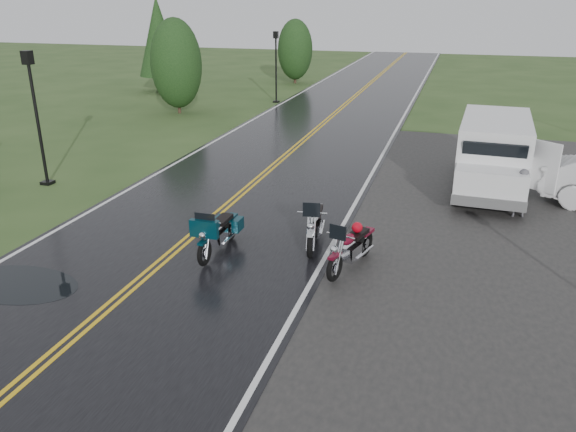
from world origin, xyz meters
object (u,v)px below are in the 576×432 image
object	(u,v)px
motorcycle_teal	(204,243)
lamp_post_near_left	(37,119)
motorcycle_red	(335,257)
van_white	(460,168)
person_at_van	(520,194)
lamp_post_far_left	(276,67)
motorcycle_silver	(311,234)

from	to	relation	value
motorcycle_teal	lamp_post_near_left	bearing A→B (deg)	151.44
motorcycle_red	van_white	size ratio (longest dim) A/B	0.36
person_at_van	lamp_post_near_left	size ratio (longest dim) A/B	0.32
person_at_van	lamp_post_far_left	world-z (taller)	lamp_post_far_left
motorcycle_red	lamp_post_near_left	size ratio (longest dim) A/B	0.49
motorcycle_silver	van_white	xyz separation A→B (m)	(3.40, 5.24, 0.51)
motorcycle_red	van_white	distance (m)	6.80
lamp_post_near_left	lamp_post_far_left	distance (m)	18.21
lamp_post_far_left	van_white	bearing A→B (deg)	-55.12
motorcycle_teal	lamp_post_far_left	world-z (taller)	lamp_post_far_left
person_at_van	motorcycle_teal	bearing A→B (deg)	24.01
person_at_van	lamp_post_far_left	size ratio (longest dim) A/B	0.34
van_white	lamp_post_far_left	bearing A→B (deg)	127.63
motorcycle_silver	person_at_van	world-z (taller)	person_at_van
van_white	lamp_post_far_left	world-z (taller)	lamp_post_far_left
motorcycle_teal	person_at_van	world-z (taller)	person_at_van
motorcycle_red	person_at_van	distance (m)	7.09
person_at_van	lamp_post_near_left	world-z (taller)	lamp_post_near_left
motorcycle_teal	lamp_post_far_left	size ratio (longest dim) A/B	0.52
motorcycle_silver	lamp_post_far_left	xyz separation A→B (m)	(-7.78, 21.27, 1.45)
person_at_van	motorcycle_silver	bearing A→B (deg)	28.16
motorcycle_silver	van_white	size ratio (longest dim) A/B	0.38
motorcycle_silver	lamp_post_near_left	bearing A→B (deg)	154.35
motorcycle_silver	motorcycle_teal	bearing A→B (deg)	-161.83
motorcycle_red	person_at_van	world-z (taller)	person_at_van
motorcycle_red	motorcycle_teal	world-z (taller)	motorcycle_red
van_white	person_at_van	bearing A→B (deg)	-17.81
motorcycle_red	lamp_post_far_left	world-z (taller)	lamp_post_far_left
motorcycle_teal	van_white	xyz separation A→B (m)	(5.72, 6.40, 0.55)
motorcycle_red	person_at_van	size ratio (longest dim) A/B	1.51
van_white	lamp_post_far_left	size ratio (longest dim) A/B	1.43
motorcycle_silver	van_white	world-z (taller)	van_white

